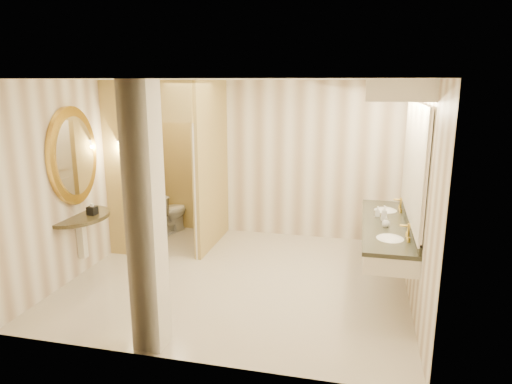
# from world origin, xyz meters

# --- Properties ---
(floor) EXTENTS (4.50, 4.50, 0.00)m
(floor) POSITION_xyz_m (0.00, 0.00, 0.00)
(floor) COLOR beige
(floor) RESTS_ON ground
(ceiling) EXTENTS (4.50, 4.50, 0.00)m
(ceiling) POSITION_xyz_m (0.00, 0.00, 2.70)
(ceiling) COLOR white
(ceiling) RESTS_ON wall_back
(wall_back) EXTENTS (4.50, 0.02, 2.70)m
(wall_back) POSITION_xyz_m (0.00, 2.00, 1.35)
(wall_back) COLOR white
(wall_back) RESTS_ON floor
(wall_front) EXTENTS (4.50, 0.02, 2.70)m
(wall_front) POSITION_xyz_m (0.00, -2.00, 1.35)
(wall_front) COLOR white
(wall_front) RESTS_ON floor
(wall_left) EXTENTS (0.02, 4.00, 2.70)m
(wall_left) POSITION_xyz_m (-2.25, 0.00, 1.35)
(wall_left) COLOR white
(wall_left) RESTS_ON floor
(wall_right) EXTENTS (0.02, 4.00, 2.70)m
(wall_right) POSITION_xyz_m (2.25, 0.00, 1.35)
(wall_right) COLOR white
(wall_right) RESTS_ON floor
(toilet_closet) EXTENTS (1.50, 1.55, 2.70)m
(toilet_closet) POSITION_xyz_m (-1.11, 0.97, 1.39)
(toilet_closet) COLOR tan
(toilet_closet) RESTS_ON floor
(wall_sconce) EXTENTS (0.14, 0.14, 0.42)m
(wall_sconce) POSITION_xyz_m (-1.93, 0.43, 1.73)
(wall_sconce) COLOR gold
(wall_sconce) RESTS_ON toilet_closet
(vanity) EXTENTS (0.75, 2.49, 2.09)m
(vanity) POSITION_xyz_m (1.98, 0.24, 1.63)
(vanity) COLOR silver
(vanity) RESTS_ON floor
(console_shelf) EXTENTS (1.02, 1.02, 1.96)m
(console_shelf) POSITION_xyz_m (-2.21, -0.36, 1.35)
(console_shelf) COLOR black
(console_shelf) RESTS_ON floor
(pillar) EXTENTS (0.30, 0.30, 2.70)m
(pillar) POSITION_xyz_m (-0.45, -1.80, 1.35)
(pillar) COLOR silver
(pillar) RESTS_ON floor
(tissue_box) EXTENTS (0.13, 0.13, 0.12)m
(tissue_box) POSITION_xyz_m (-2.03, -0.30, 0.93)
(tissue_box) COLOR black
(tissue_box) RESTS_ON console_shelf
(toilet) EXTENTS (0.63, 0.84, 0.76)m
(toilet) POSITION_xyz_m (-1.76, 1.66, 0.38)
(toilet) COLOR white
(toilet) RESTS_ON floor
(soap_bottle_a) EXTENTS (0.07, 0.07, 0.14)m
(soap_bottle_a) POSITION_xyz_m (1.83, 0.52, 0.95)
(soap_bottle_a) COLOR beige
(soap_bottle_a) RESTS_ON vanity
(soap_bottle_b) EXTENTS (0.13, 0.13, 0.13)m
(soap_bottle_b) POSITION_xyz_m (1.92, 0.05, 0.94)
(soap_bottle_b) COLOR silver
(soap_bottle_b) RESTS_ON vanity
(soap_bottle_c) EXTENTS (0.11, 0.11, 0.21)m
(soap_bottle_c) POSITION_xyz_m (1.91, 0.31, 0.98)
(soap_bottle_c) COLOR #C6B28C
(soap_bottle_c) RESTS_ON vanity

